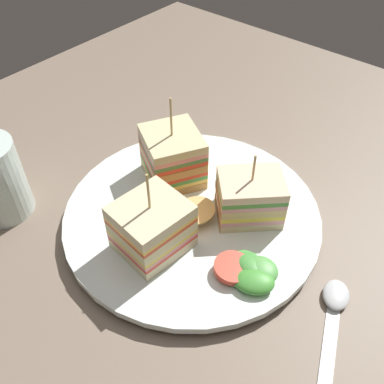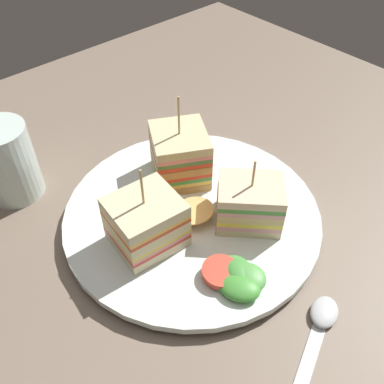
% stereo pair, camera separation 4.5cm
% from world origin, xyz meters
% --- Properties ---
extents(ground_plane, '(0.96, 0.89, 0.02)m').
position_xyz_m(ground_plane, '(0.00, 0.00, -0.01)').
color(ground_plane, '#796858').
extents(plate, '(0.28, 0.28, 0.02)m').
position_xyz_m(plate, '(0.00, 0.00, 0.01)').
color(plate, white).
rests_on(plate, ground_plane).
extents(sandwich_wedge_0, '(0.07, 0.07, 0.10)m').
position_xyz_m(sandwich_wedge_0, '(-0.06, 0.00, 0.04)').
color(sandwich_wedge_0, beige).
rests_on(sandwich_wedge_0, plate).
extents(sandwich_wedge_1, '(0.08, 0.08, 0.08)m').
position_xyz_m(sandwich_wedge_1, '(0.04, -0.05, 0.04)').
color(sandwich_wedge_1, beige).
rests_on(sandwich_wedge_1, plate).
extents(sandwich_wedge_2, '(0.09, 0.09, 0.11)m').
position_xyz_m(sandwich_wedge_2, '(0.03, 0.05, 0.05)').
color(sandwich_wedge_2, beige).
rests_on(sandwich_wedge_2, plate).
extents(chip_pile, '(0.06, 0.06, 0.02)m').
position_xyz_m(chip_pile, '(-0.01, -0.00, 0.02)').
color(chip_pile, '#ECD778').
rests_on(chip_pile, plate).
extents(salad_garnish, '(0.06, 0.07, 0.01)m').
position_xyz_m(salad_garnish, '(-0.03, -0.10, 0.02)').
color(salad_garnish, '#499B46').
rests_on(salad_garnish, plate).
extents(spoon, '(0.14, 0.07, 0.01)m').
position_xyz_m(spoon, '(-0.00, -0.18, 0.00)').
color(spoon, silver).
rests_on(spoon, ground_plane).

